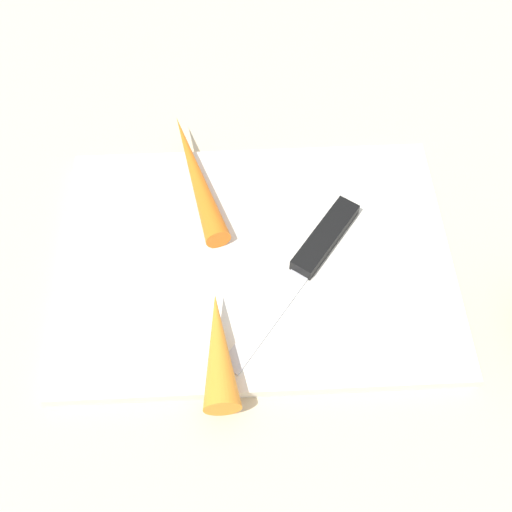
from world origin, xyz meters
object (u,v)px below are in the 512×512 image
carrot_short (219,349)px  cutting_board (256,259)px  carrot_long (196,175)px  knife (318,247)px

carrot_short → cutting_board: bearing=-22.5°
cutting_board → carrot_short: size_ratio=3.55×
cutting_board → carrot_long: 0.11m
cutting_board → carrot_short: carrot_short is taller
cutting_board → knife: size_ratio=2.09×
carrot_long → knife: bearing=-142.6°
knife → carrot_short: size_ratio=1.70×
carrot_short → knife: bearing=-45.2°
knife → carrot_long: 0.14m
carrot_long → carrot_short: bearing=171.0°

